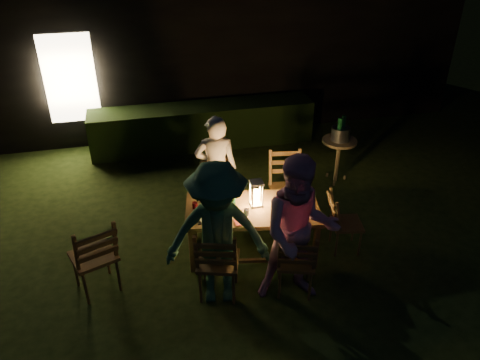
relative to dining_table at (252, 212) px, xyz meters
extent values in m
plane|color=black|center=(0.42, -0.35, -0.64)|extent=(40.00, 40.00, 0.00)
cube|color=black|center=(0.42, 5.85, 0.96)|extent=(10.00, 4.00, 3.20)
cube|color=#FFE5B2|center=(-2.38, 3.86, 0.71)|extent=(0.90, 0.06, 1.60)
cube|color=black|center=(-0.08, 3.40, -0.24)|extent=(4.20, 0.70, 0.80)
cube|color=#553A1C|center=(0.00, 0.00, 0.04)|extent=(1.82, 1.13, 0.06)
cube|color=#553A1C|center=(-0.82, -0.20, -0.32)|extent=(0.06, 0.06, 0.62)
cube|color=#553A1C|center=(-0.70, 0.48, -0.32)|extent=(0.06, 0.06, 0.62)
cube|color=#553A1C|center=(0.70, -0.48, -0.32)|extent=(0.06, 0.06, 0.62)
cube|color=#553A1C|center=(0.82, 0.20, -0.32)|extent=(0.06, 0.06, 0.62)
cube|color=#553A1C|center=(-0.58, -0.66, -0.16)|extent=(0.58, 0.57, 0.04)
cube|color=#553A1C|center=(-0.64, -0.85, 0.14)|extent=(0.49, 0.29, 0.55)
cube|color=#553A1C|center=(0.31, -0.82, -0.20)|extent=(0.53, 0.52, 0.04)
cube|color=#553A1C|center=(0.25, -1.00, 0.08)|extent=(0.45, 0.27, 0.50)
cube|color=#553A1C|center=(-0.31, 0.82, -0.19)|extent=(0.50, 0.48, 0.04)
cube|color=#553A1C|center=(-0.28, 1.01, 0.10)|extent=(0.46, 0.21, 0.52)
cube|color=#553A1C|center=(0.68, 0.64, -0.16)|extent=(0.53, 0.51, 0.04)
cube|color=#553A1C|center=(0.71, 0.84, 0.14)|extent=(0.49, 0.23, 0.55)
cube|color=#553A1C|center=(1.23, -0.22, -0.23)|extent=(0.45, 0.46, 0.04)
cube|color=#553A1C|center=(1.06, -0.19, 0.02)|extent=(0.20, 0.42, 0.47)
cube|color=#553A1C|center=(-1.98, -0.25, -0.14)|extent=(0.61, 0.60, 0.04)
cube|color=#553A1C|center=(-1.90, -0.44, 0.16)|extent=(0.51, 0.32, 0.56)
imported|color=beige|center=(-0.30, 0.89, 0.18)|extent=(0.65, 0.49, 1.62)
imported|color=#CD8DAF|center=(0.30, -0.89, 0.28)|extent=(1.00, 0.84, 1.83)
imported|color=#346948|center=(-0.59, -0.73, 0.26)|extent=(1.25, 0.86, 1.79)
cube|color=white|center=(0.06, 0.04, 0.08)|extent=(0.15, 0.15, 0.03)
cube|color=white|center=(0.06, 0.04, 0.40)|extent=(0.16, 0.16, 0.03)
cylinder|color=#FF9E3F|center=(0.06, 0.04, 0.20)|extent=(0.09, 0.09, 0.18)
cylinder|color=white|center=(-0.50, 0.32, 0.08)|extent=(0.25, 0.25, 0.01)
cylinder|color=white|center=(-0.58, -0.12, 0.08)|extent=(0.25, 0.25, 0.01)
cylinder|color=white|center=(0.48, 0.14, 0.08)|extent=(0.25, 0.25, 0.01)
cylinder|color=white|center=(0.40, -0.30, 0.08)|extent=(0.25, 0.25, 0.01)
cylinder|color=#0F471E|center=(-0.25, 0.04, 0.21)|extent=(0.07, 0.07, 0.28)
cube|color=red|center=(-0.21, -0.29, 0.08)|extent=(0.18, 0.14, 0.01)
cube|color=red|center=(0.49, -0.39, 0.08)|extent=(0.18, 0.14, 0.01)
cube|color=black|center=(-0.66, -0.18, 0.07)|extent=(0.14, 0.07, 0.01)
cylinder|color=olive|center=(1.86, 1.51, 0.10)|extent=(0.56, 0.56, 0.04)
cylinder|color=olive|center=(1.86, 1.51, -0.27)|extent=(0.06, 0.06, 0.73)
cylinder|color=#A5A8AD|center=(1.86, 1.51, 0.23)|extent=(0.30, 0.30, 0.22)
cylinder|color=#0F471E|center=(1.81, 1.47, 0.28)|extent=(0.07, 0.07, 0.32)
cylinder|color=#0F471E|center=(1.91, 1.55, 0.28)|extent=(0.07, 0.07, 0.32)
camera|label=1|loc=(-1.31, -4.78, 3.36)|focal=35.00mm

